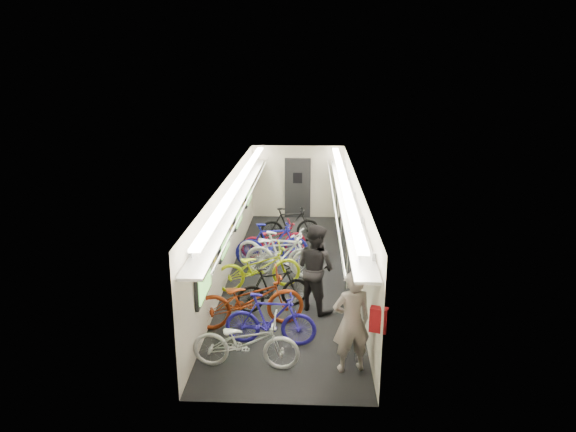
# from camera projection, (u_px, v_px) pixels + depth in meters

# --- Properties ---
(train_car_shell) EXTENTS (10.00, 10.00, 10.00)m
(train_car_shell) POSITION_uv_depth(u_px,v_px,m) (278.00, 201.00, 12.72)
(train_car_shell) COLOR black
(train_car_shell) RESTS_ON ground
(bicycle_0) EXTENTS (1.83, 0.71, 0.95)m
(bicycle_0) POSITION_uv_depth(u_px,v_px,m) (246.00, 342.00, 8.51)
(bicycle_0) COLOR silver
(bicycle_0) RESTS_ON ground
(bicycle_1) EXTENTS (1.69, 0.56, 1.00)m
(bicycle_1) POSITION_uv_depth(u_px,v_px,m) (270.00, 319.00, 9.21)
(bicycle_1) COLOR #23199B
(bicycle_1) RESTS_ON ground
(bicycle_2) EXTENTS (2.26, 1.22, 1.13)m
(bicycle_2) POSITION_uv_depth(u_px,v_px,m) (249.00, 300.00, 9.85)
(bicycle_2) COLOR maroon
(bicycle_2) RESTS_ON ground
(bicycle_3) EXTENTS (1.64, 1.05, 0.96)m
(bicycle_3) POSITION_uv_depth(u_px,v_px,m) (273.00, 288.00, 10.55)
(bicycle_3) COLOR black
(bicycle_3) RESTS_ON ground
(bicycle_4) EXTENTS (2.08, 1.25, 1.03)m
(bicycle_4) POSITION_uv_depth(u_px,v_px,m) (258.00, 267.00, 11.55)
(bicycle_4) COLOR #B8C912
(bicycle_4) RESTS_ON ground
(bicycle_5) EXTENTS (1.93, 0.86, 1.12)m
(bicycle_5) POSITION_uv_depth(u_px,v_px,m) (283.00, 255.00, 12.21)
(bicycle_5) COLOR silver
(bicycle_5) RESTS_ON ground
(bicycle_6) EXTENTS (2.25, 1.46, 1.12)m
(bicycle_6) POSITION_uv_depth(u_px,v_px,m) (276.00, 251.00, 12.47)
(bicycle_6) COLOR silver
(bicycle_6) RESTS_ON ground
(bicycle_7) EXTENTS (1.93, 0.84, 1.12)m
(bicycle_7) POSITION_uv_depth(u_px,v_px,m) (272.00, 244.00, 12.93)
(bicycle_7) COLOR navy
(bicycle_7) RESTS_ON ground
(bicycle_8) EXTENTS (1.88, 1.19, 0.93)m
(bicycle_8) POSITION_uv_depth(u_px,v_px,m) (274.00, 239.00, 13.58)
(bicycle_8) COLOR maroon
(bicycle_8) RESTS_ON ground
(bicycle_9) EXTENTS (1.78, 0.80, 1.03)m
(bicycle_9) POSITION_uv_depth(u_px,v_px,m) (290.00, 225.00, 14.63)
(bicycle_9) COLOR black
(bicycle_9) RESTS_ON ground
(passenger_near) EXTENTS (0.73, 0.58, 1.77)m
(passenger_near) POSITION_uv_depth(u_px,v_px,m) (351.00, 322.00, 8.33)
(passenger_near) COLOR gray
(passenger_near) RESTS_ON ground
(passenger_mid) EXTENTS (1.13, 1.12, 1.84)m
(passenger_mid) POSITION_uv_depth(u_px,v_px,m) (315.00, 268.00, 10.46)
(passenger_mid) COLOR black
(passenger_mid) RESTS_ON ground
(backpack) EXTENTS (0.29, 0.21, 0.38)m
(backpack) POSITION_uv_depth(u_px,v_px,m) (379.00, 320.00, 7.56)
(backpack) COLOR #A41017
(backpack) RESTS_ON passenger_near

